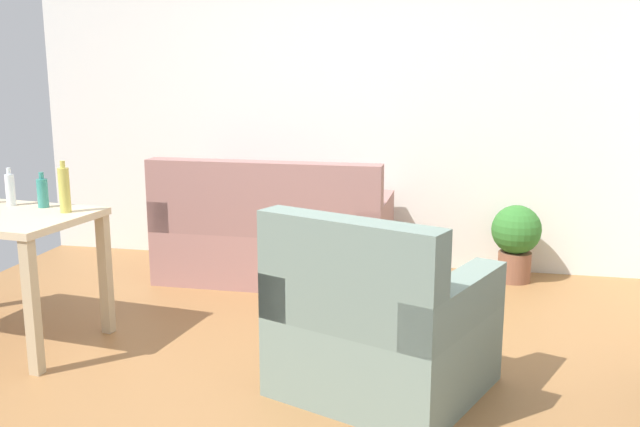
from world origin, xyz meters
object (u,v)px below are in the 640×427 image
(couch, at_px, (274,239))
(armchair, at_px, (379,330))
(bottle_clear, at_px, (10,189))
(potted_plant, at_px, (516,238))
(bottle_squat, at_px, (64,189))
(bottle_tall, at_px, (43,192))

(couch, bearing_deg, armchair, 120.50)
(couch, height_order, bottle_clear, bottle_clear)
(potted_plant, bearing_deg, armchair, -110.48)
(armchair, height_order, bottle_clear, bottle_clear)
(bottle_clear, bearing_deg, armchair, -10.42)
(bottle_clear, relative_size, bottle_squat, 0.77)
(potted_plant, relative_size, armchair, 0.50)
(couch, height_order, bottle_squat, bottle_squat)
(armchair, distance_m, bottle_tall, 2.13)
(couch, relative_size, armchair, 1.45)
(couch, distance_m, armchair, 1.97)
(potted_plant, bearing_deg, bottle_clear, -151.89)
(potted_plant, height_order, bottle_tall, bottle_tall)
(bottle_tall, xyz_separation_m, bottle_squat, (0.20, -0.10, 0.04))
(armchair, bearing_deg, bottle_tall, 11.10)
(bottle_clear, bearing_deg, potted_plant, 28.11)
(bottle_tall, bearing_deg, couch, 51.87)
(bottle_squat, bearing_deg, potted_plant, 33.67)
(potted_plant, distance_m, bottle_tall, 3.25)
(couch, bearing_deg, bottle_squat, 59.70)
(armchair, xyz_separation_m, bottle_squat, (-1.82, 0.30, 0.57))
(bottle_squat, bearing_deg, armchair, -9.36)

